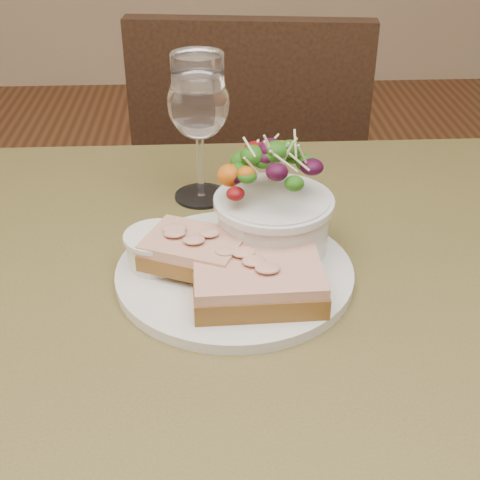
{
  "coord_description": "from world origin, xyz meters",
  "views": [
    {
      "loc": [
        -0.03,
        -0.56,
        1.16
      ],
      "look_at": [
        0.0,
        0.01,
        0.81
      ],
      "focal_mm": 50.0,
      "sensor_mm": 36.0,
      "label": 1
    }
  ],
  "objects_px": {
    "cafe_table": "(237,371)",
    "ramekin": "(157,247)",
    "wine_glass": "(199,107)",
    "chair_far": "(252,269)",
    "sandwich_back": "(194,250)",
    "salad_bowl": "(274,199)",
    "sandwich_front": "(258,280)",
    "dinner_plate": "(235,273)"
  },
  "relations": [
    {
      "from": "chair_far",
      "to": "salad_bowl",
      "type": "xyz_separation_m",
      "value": [
        -0.02,
        -0.65,
        0.53
      ]
    },
    {
      "from": "wine_glass",
      "to": "sandwich_back",
      "type": "bearing_deg",
      "value": -92.14
    },
    {
      "from": "sandwich_front",
      "to": "ramekin",
      "type": "distance_m",
      "value": 0.12
    },
    {
      "from": "wine_glass",
      "to": "chair_far",
      "type": "bearing_deg",
      "value": 78.52
    },
    {
      "from": "dinner_plate",
      "to": "sandwich_back",
      "type": "relative_size",
      "value": 2.09
    },
    {
      "from": "cafe_table",
      "to": "sandwich_back",
      "type": "distance_m",
      "value": 0.15
    },
    {
      "from": "sandwich_back",
      "to": "wine_glass",
      "type": "height_order",
      "value": "wine_glass"
    },
    {
      "from": "dinner_plate",
      "to": "sandwich_front",
      "type": "bearing_deg",
      "value": -66.82
    },
    {
      "from": "chair_far",
      "to": "wine_glass",
      "type": "bearing_deg",
      "value": 85.32
    },
    {
      "from": "chair_far",
      "to": "wine_glass",
      "type": "xyz_separation_m",
      "value": [
        -0.1,
        -0.51,
        0.58
      ]
    },
    {
      "from": "dinner_plate",
      "to": "sandwich_front",
      "type": "distance_m",
      "value": 0.06
    },
    {
      "from": "ramekin",
      "to": "salad_bowl",
      "type": "distance_m",
      "value": 0.14
    },
    {
      "from": "sandwich_back",
      "to": "wine_glass",
      "type": "relative_size",
      "value": 0.69
    },
    {
      "from": "sandwich_back",
      "to": "wine_glass",
      "type": "distance_m",
      "value": 0.21
    },
    {
      "from": "cafe_table",
      "to": "sandwich_back",
      "type": "relative_size",
      "value": 6.59
    },
    {
      "from": "salad_bowl",
      "to": "wine_glass",
      "type": "distance_m",
      "value": 0.17
    },
    {
      "from": "chair_far",
      "to": "dinner_plate",
      "type": "height_order",
      "value": "chair_far"
    },
    {
      "from": "sandwich_front",
      "to": "sandwich_back",
      "type": "xyz_separation_m",
      "value": [
        -0.06,
        0.05,
        0.01
      ]
    },
    {
      "from": "sandwich_front",
      "to": "wine_glass",
      "type": "relative_size",
      "value": 0.75
    },
    {
      "from": "ramekin",
      "to": "chair_far",
      "type": "bearing_deg",
      "value": 77.6
    },
    {
      "from": "chair_far",
      "to": "wine_glass",
      "type": "relative_size",
      "value": 5.14
    },
    {
      "from": "sandwich_front",
      "to": "salad_bowl",
      "type": "height_order",
      "value": "salad_bowl"
    },
    {
      "from": "sandwich_back",
      "to": "cafe_table",
      "type": "bearing_deg",
      "value": -17.15
    },
    {
      "from": "sandwich_front",
      "to": "salad_bowl",
      "type": "bearing_deg",
      "value": 73.7
    },
    {
      "from": "ramekin",
      "to": "wine_glass",
      "type": "distance_m",
      "value": 0.2
    },
    {
      "from": "sandwich_back",
      "to": "ramekin",
      "type": "height_order",
      "value": "sandwich_back"
    },
    {
      "from": "chair_far",
      "to": "salad_bowl",
      "type": "distance_m",
      "value": 0.84
    },
    {
      "from": "cafe_table",
      "to": "chair_far",
      "type": "relative_size",
      "value": 0.89
    },
    {
      "from": "dinner_plate",
      "to": "sandwich_back",
      "type": "height_order",
      "value": "sandwich_back"
    },
    {
      "from": "cafe_table",
      "to": "ramekin",
      "type": "bearing_deg",
      "value": 148.83
    },
    {
      "from": "ramekin",
      "to": "cafe_table",
      "type": "bearing_deg",
      "value": -31.17
    },
    {
      "from": "ramekin",
      "to": "wine_glass",
      "type": "height_order",
      "value": "wine_glass"
    },
    {
      "from": "chair_far",
      "to": "sandwich_back",
      "type": "height_order",
      "value": "chair_far"
    },
    {
      "from": "chair_far",
      "to": "sandwich_back",
      "type": "bearing_deg",
      "value": 87.78
    },
    {
      "from": "chair_far",
      "to": "salad_bowl",
      "type": "bearing_deg",
      "value": 94.73
    },
    {
      "from": "sandwich_front",
      "to": "sandwich_back",
      "type": "relative_size",
      "value": 1.08
    },
    {
      "from": "sandwich_front",
      "to": "wine_glass",
      "type": "distance_m",
      "value": 0.26
    },
    {
      "from": "cafe_table",
      "to": "dinner_plate",
      "type": "xyz_separation_m",
      "value": [
        -0.0,
        0.04,
        0.11
      ]
    },
    {
      "from": "cafe_table",
      "to": "ramekin",
      "type": "relative_size",
      "value": 12.39
    },
    {
      "from": "dinner_plate",
      "to": "salad_bowl",
      "type": "relative_size",
      "value": 1.99
    },
    {
      "from": "cafe_table",
      "to": "sandwich_back",
      "type": "height_order",
      "value": "sandwich_back"
    },
    {
      "from": "sandwich_front",
      "to": "salad_bowl",
      "type": "relative_size",
      "value": 1.03
    }
  ]
}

